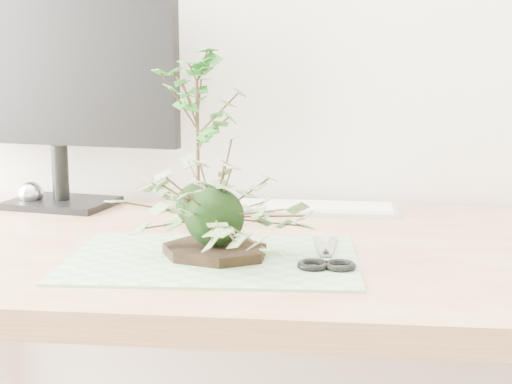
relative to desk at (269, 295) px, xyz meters
The scene contains 9 objects.
desk is the anchor object (origin of this frame).
cutting_mat 0.16m from the desk, 123.52° to the right, with size 0.43×0.28×0.00m, color gray.
stone_dish 0.16m from the desk, 125.78° to the right, with size 0.17×0.17×0.01m, color black.
ivy_kokedama 0.23m from the desk, 125.78° to the right, with size 0.32×0.32×0.18m.
maple_kokedama 0.37m from the desk, 143.74° to the left, with size 0.21×0.21×0.34m.
keyboard 0.28m from the desk, 81.45° to the left, with size 0.38×0.12×0.01m.
monitor 0.63m from the desk, 149.60° to the left, with size 0.51×0.18×0.45m.
foil_ball 0.58m from the desk, 154.01° to the left, with size 0.05×0.05×0.05m, color silver.
scissors 0.18m from the desk, 53.13° to the right, with size 0.08×0.19×0.01m.
Camera 1 is at (0.11, 0.11, 1.03)m, focal length 50.00 mm.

